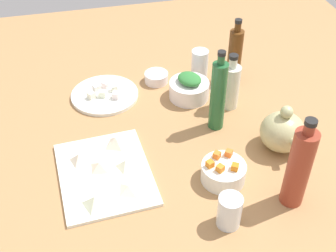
{
  "coord_description": "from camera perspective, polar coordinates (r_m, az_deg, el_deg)",
  "views": [
    {
      "loc": [
        97.55,
        -22.95,
        92.33
      ],
      "look_at": [
        0.0,
        0.0,
        8.0
      ],
      "focal_mm": 47.46,
      "sensor_mm": 36.0,
      "label": 1
    }
  ],
  "objects": [
    {
      "name": "tabletop",
      "position": [
        1.35,
        0.0,
        -2.11
      ],
      "size": [
        190.0,
        190.0,
        3.0
      ],
      "primitive_type": "cube",
      "color": "#A5784A",
      "rests_on": "ground"
    },
    {
      "name": "bowl_carrots",
      "position": [
        1.21,
        7.12,
        -5.94
      ],
      "size": [
        12.1,
        12.1,
        5.31
      ],
      "primitive_type": "cylinder",
      "color": "white",
      "rests_on": "tabletop"
    },
    {
      "name": "carrot_cube_4",
      "position": [
        1.22,
        7.81,
        -3.47
      ],
      "size": [
        2.54,
        2.54,
        1.8
      ],
      "primitive_type": "cube",
      "rotation": [
        0.0,
        0.0,
        2.44
      ],
      "color": "orange",
      "rests_on": "bowl_carrots"
    },
    {
      "name": "plate_tofu",
      "position": [
        1.52,
        -8.12,
        3.98
      ],
      "size": [
        22.64,
        22.64,
        1.2
      ],
      "primitive_type": "cylinder",
      "color": "white",
      "rests_on": "tabletop"
    },
    {
      "name": "bottle_3",
      "position": [
        1.32,
        6.45,
        3.95
      ],
      "size": [
        4.74,
        4.74,
        26.65
      ],
      "color": "#235D30",
      "rests_on": "tabletop"
    },
    {
      "name": "bottle_1",
      "position": [
        1.13,
        16.46,
        -5.13
      ],
      "size": [
        5.9,
        5.9,
        26.86
      ],
      "color": "maroon",
      "rests_on": "tabletop"
    },
    {
      "name": "dumpling_2",
      "position": [
        1.18,
        -5.09,
        -7.99
      ],
      "size": [
        6.72,
        6.5,
        2.03
      ],
      "primitive_type": "pyramid",
      "rotation": [
        0.0,
        0.0,
        3.65
      ],
      "color": "beige",
      "rests_on": "cutting_board"
    },
    {
      "name": "dumpling_3",
      "position": [
        1.24,
        -5.47,
        -4.84
      ],
      "size": [
        5.88,
        5.78,
        2.49
      ],
      "primitive_type": "pyramid",
      "rotation": [
        0.0,
        0.0,
        5.93
      ],
      "color": "beige",
      "rests_on": "cutting_board"
    },
    {
      "name": "tofu_cube_1",
      "position": [
        1.5,
        -9.83,
        3.92
      ],
      "size": [
        3.03,
        3.03,
        2.2
      ],
      "primitive_type": "cube",
      "rotation": [
        0.0,
        0.0,
        2.13
      ],
      "color": "white",
      "rests_on": "plate_tofu"
    },
    {
      "name": "dumpling_0",
      "position": [
        1.24,
        -8.85,
        -5.07
      ],
      "size": [
        6.39,
        6.31,
        2.21
      ],
      "primitive_type": "pyramid",
      "rotation": [
        0.0,
        0.0,
        0.7
      ],
      "color": "beige",
      "rests_on": "cutting_board"
    },
    {
      "name": "carrot_cube_2",
      "position": [
        1.21,
        6.3,
        -3.72
      ],
      "size": [
        2.55,
        2.55,
        1.8
      ],
      "primitive_type": "cube",
      "rotation": [
        0.0,
        0.0,
        0.8
      ],
      "color": "orange",
      "rests_on": "bowl_carrots"
    },
    {
      "name": "carrot_cube_1",
      "position": [
        1.18,
        8.59,
        -5.23
      ],
      "size": [
        2.48,
        2.48,
        1.8
      ],
      "primitive_type": "cube",
      "rotation": [
        0.0,
        0.0,
        1.01
      ],
      "color": "orange",
      "rests_on": "bowl_carrots"
    },
    {
      "name": "tofu_cube_0",
      "position": [
        1.5,
        -8.45,
        4.11
      ],
      "size": [
        2.68,
        2.68,
        2.2
      ],
      "primitive_type": "cube",
      "rotation": [
        0.0,
        0.0,
        1.32
      ],
      "color": "silver",
      "rests_on": "plate_tofu"
    },
    {
      "name": "bottle_2",
      "position": [
        1.56,
        8.58,
        9.06
      ],
      "size": [
        4.81,
        4.81,
        23.1
      ],
      "color": "#552F10",
      "rests_on": "tabletop"
    },
    {
      "name": "dumpling_1",
      "position": [
        1.31,
        -6.76,
        -1.94
      ],
      "size": [
        6.54,
        6.72,
        3.11
      ],
      "primitive_type": "pyramid",
      "rotation": [
        0.0,
        0.0,
        5.09
      ],
      "color": "beige",
      "rests_on": "cutting_board"
    },
    {
      "name": "dumpling_5",
      "position": [
        1.27,
        -11.36,
        -4.01
      ],
      "size": [
        5.96,
        5.95,
        2.7
      ],
      "primitive_type": "pyramid",
      "rotation": [
        0.0,
        0.0,
        5.83
      ],
      "color": "beige",
      "rests_on": "cutting_board"
    },
    {
      "name": "carrot_cube_3",
      "position": [
        1.18,
        5.41,
        -4.88
      ],
      "size": [
        2.36,
        2.36,
        1.8
      ],
      "primitive_type": "cube",
      "rotation": [
        0.0,
        0.0,
        0.4
      ],
      "color": "orange",
      "rests_on": "bowl_carrots"
    },
    {
      "name": "tofu_cube_3",
      "position": [
        1.52,
        -6.88,
        4.86
      ],
      "size": [
        2.4,
        2.4,
        2.2
      ],
      "primitive_type": "cube",
      "rotation": [
        0.0,
        0.0,
        3.04
      ],
      "color": "silver",
      "rests_on": "plate_tofu"
    },
    {
      "name": "drinking_glass_1",
      "position": [
        1.1,
        7.89,
        -10.79
      ],
      "size": [
        5.99,
        5.99,
        9.13
      ],
      "primitive_type": "cylinder",
      "color": "white",
      "rests_on": "tabletop"
    },
    {
      "name": "cutting_board",
      "position": [
        1.24,
        -8.1,
        -6.07
      ],
      "size": [
        32.27,
        26.62,
        1.0
      ],
      "primitive_type": "cube",
      "rotation": [
        0.0,
        0.0,
        0.07
      ],
      "color": "white",
      "rests_on": "tabletop"
    },
    {
      "name": "chopped_greens_mound",
      "position": [
        1.47,
        2.78,
        6.07
      ],
      "size": [
        10.8,
        10.15,
        2.97
      ],
      "primitive_type": "ellipsoid",
      "rotation": [
        0.0,
        0.0,
        0.46
      ],
      "color": "#307735",
      "rests_on": "bowl_greens"
    },
    {
      "name": "tofu_cube_5",
      "position": [
        1.53,
        -9.17,
        4.83
      ],
      "size": [
        2.94,
        2.94,
        2.2
      ],
      "primitive_type": "cube",
      "rotation": [
        0.0,
        0.0,
        0.45
      ],
      "color": "white",
      "rests_on": "plate_tofu"
    },
    {
      "name": "teapot",
      "position": [
        1.32,
        14.5,
        -0.68
      ],
      "size": [
        14.71,
        12.91,
        14.89
      ],
      "color": "tan",
      "rests_on": "tabletop"
    },
    {
      "name": "dumpling_4",
      "position": [
        1.15,
        -9.37,
        -9.49
      ],
      "size": [
        7.13,
        7.1,
        2.91
      ],
      "primitive_type": "pyramid",
      "rotation": [
        0.0,
        0.0,
        2.72
      ],
      "color": "beige",
      "rests_on": "cutting_board"
    },
    {
      "name": "tofu_cube_2",
      "position": [
        1.54,
        -8.01,
        5.27
      ],
      "size": [
        3.11,
        3.11,
        2.2
      ],
      "primitive_type": "cube",
      "rotation": [
        0.0,
        0.0,
        2.37
      ],
      "color": "white",
      "rests_on": "plate_tofu"
    },
    {
      "name": "carrot_cube_0",
      "position": [
        1.17,
        6.72,
        -5.42
      ],
      "size": [
        2.49,
        2.49,
        1.8
      ],
      "primitive_type": "cube",
      "rotation": [
        0.0,
        0.0,
        0.58
      ],
      "color": "orange",
      "rests_on": "bowl_carrots"
    },
    {
      "name": "bowl_greens",
      "position": [
        1.49,
        2.73,
        4.66
      ],
      "size": [
        13.33,
        13.33,
        5.9
      ],
      "primitive_type": "cylinder",
      "color": "white",
      "rests_on": "tabletop"
    },
    {
      "name": "tofu_cube_4",
      "position": [
        1.49,
        -6.71,
        3.94
      ],
      "size": [
        2.97,
        2.97,
        2.2
      ],
      "primitive_type": "cube",
      "rotation": [
        0.0,
        0.0,
        1.09
      ],
      "color": "white",
      "rests_on": "plate_tofu"
    },
    {
      "name": "drinking_glass_0",
      "position": [
        1.6,
        4.1,
        8.05
      ],
      "size": [
        5.98,
        5.98,
        9.88
      ],
      "primitive_type": "cylinder",
      "color": "white",
      "rests_on": "tabletop"
    },
    {
      "name": "bowl_small_side",
      "position": [
        1.57,
        -1.5,
        6.25
      ],
      "size": [
        8.28,
        8.28,
        3.54
      ],
      "primitive_type": "cylinder",
      "color": "white",
      "rests_on": "tabletop"
    },
    {
      "name": "bottle_0",
      "position": [
        1.44,
        8.03,
        5.17
      ],
      "size": [
        5.82,
        5.82,
        19.22
      ],
      "color": "silver",
      "rests_on": "tabletop"
    }
  ]
}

